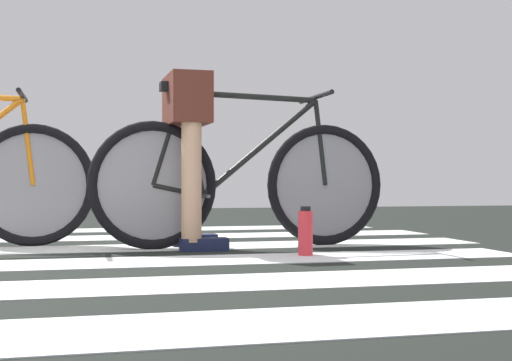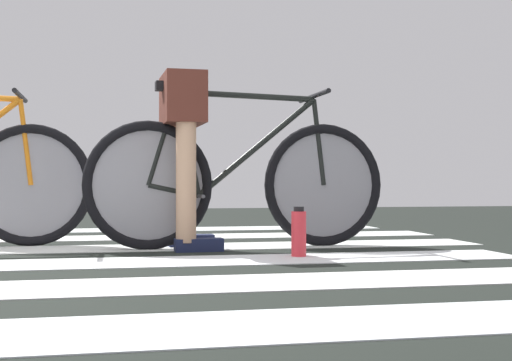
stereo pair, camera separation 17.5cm
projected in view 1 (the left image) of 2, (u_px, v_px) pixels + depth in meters
The scene contains 5 objects.
ground at pixel (9, 277), 2.88m from camera, with size 18.00×14.00×0.02m.
crosswalk_markings at pixel (1, 277), 2.79m from camera, with size 5.42×5.78×0.00m.
bicycle_1_of_2 at pixel (241, 180), 4.07m from camera, with size 1.74×0.52×0.93m.
cyclist_1_of_2 at pixel (188, 136), 3.99m from camera, with size 0.32×0.42×0.98m.
water_bottle at pixel (305, 232), 3.60m from camera, with size 0.07×0.07×0.25m.
Camera 1 is at (0.28, -3.03, 0.40)m, focal length 49.90 mm.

